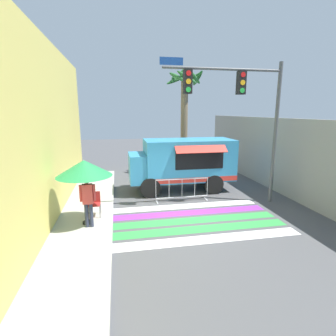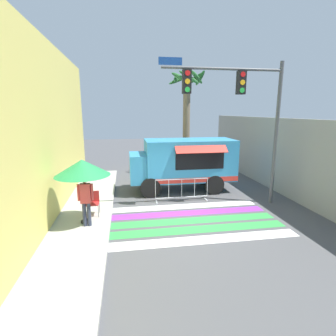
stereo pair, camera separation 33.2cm
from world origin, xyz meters
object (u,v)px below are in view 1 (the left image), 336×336
patio_umbrella (84,168)px  folding_chair (94,202)px  traffic_signal_pole (241,102)px  palm_tree (185,107)px  food_truck (181,161)px  vendor_person (88,198)px  barricade_front (182,190)px

patio_umbrella → folding_chair: size_ratio=2.54×
traffic_signal_pole → palm_tree: size_ratio=0.92×
patio_umbrella → traffic_signal_pole: bearing=11.0°
food_truck → folding_chair: size_ratio=5.85×
food_truck → palm_tree: (1.09, 3.57, 2.77)m
vendor_person → barricade_front: bearing=23.0°
vendor_person → palm_tree: bearing=47.0°
vendor_person → palm_tree: (5.27, 7.55, 3.13)m
folding_chair → barricade_front: barricade_front is taller
vendor_person → traffic_signal_pole: bearing=5.9°
folding_chair → vendor_person: size_ratio=0.50×
traffic_signal_pole → folding_chair: 7.06m
food_truck → barricade_front: size_ratio=2.17×
folding_chair → barricade_front: bearing=2.6°
food_truck → vendor_person: size_ratio=2.95×
barricade_front → palm_tree: palm_tree is taller
patio_umbrella → vendor_person: 1.02m
patio_umbrella → food_truck: bearing=40.6°
folding_chair → food_truck: bearing=19.5°
patio_umbrella → vendor_person: patio_umbrella is taller
folding_chair → palm_tree: bearing=35.2°
food_truck → barricade_front: (-0.34, -1.66, -0.99)m
patio_umbrella → palm_tree: size_ratio=0.35×
traffic_signal_pole → folding_chair: bearing=-175.5°
food_truck → palm_tree: bearing=73.0°
barricade_front → traffic_signal_pole: bearing=-19.9°
vendor_person → folding_chair: bearing=77.3°
food_truck → folding_chair: food_truck is taller
folding_chair → palm_tree: (5.19, 6.51, 3.61)m
food_truck → traffic_signal_pole: (1.90, -2.47, 2.85)m
patio_umbrella → folding_chair: 1.63m
vendor_person → palm_tree: size_ratio=0.27×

